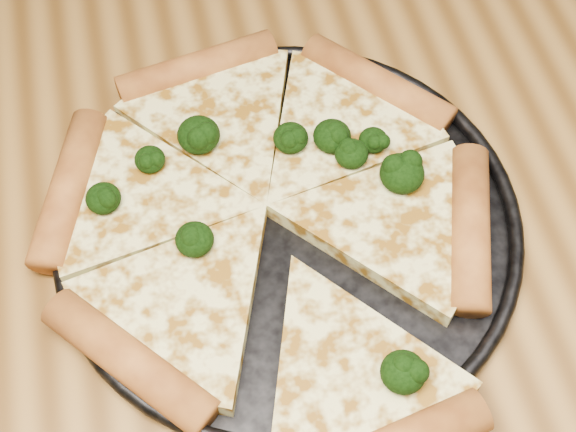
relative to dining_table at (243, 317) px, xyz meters
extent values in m
cube|color=olive|center=(0.00, 0.00, 0.07)|extent=(1.20, 0.90, 0.04)
cube|color=brown|center=(0.54, 0.39, -0.30)|extent=(0.06, 0.06, 0.71)
cylinder|color=black|center=(0.04, 0.02, 0.09)|extent=(0.33, 0.33, 0.01)
torus|color=black|center=(0.04, 0.02, 0.10)|extent=(0.34, 0.34, 0.01)
cylinder|color=#BA6D2E|center=(0.14, 0.13, 0.11)|extent=(0.11, 0.12, 0.03)
cylinder|color=#BA6D2E|center=(0.00, 0.17, 0.11)|extent=(0.13, 0.05, 0.03)
cylinder|color=#BA6D2E|center=(-0.11, 0.08, 0.11)|extent=(0.07, 0.13, 0.03)
cylinder|color=#BA6D2E|center=(-0.08, -0.06, 0.11)|extent=(0.11, 0.12, 0.03)
cylinder|color=#BA6D2E|center=(0.17, -0.02, 0.11)|extent=(0.07, 0.13, 0.03)
ellipsoid|color=black|center=(0.10, 0.06, 0.12)|extent=(0.03, 0.03, 0.02)
ellipsoid|color=black|center=(0.06, 0.08, 0.12)|extent=(0.03, 0.03, 0.02)
ellipsoid|color=black|center=(0.09, 0.07, 0.12)|extent=(0.03, 0.03, 0.02)
ellipsoid|color=black|center=(-0.03, 0.01, 0.12)|extent=(0.03, 0.03, 0.02)
ellipsoid|color=black|center=(-0.01, 0.10, 0.12)|extent=(0.03, 0.03, 0.02)
ellipsoid|color=black|center=(0.09, -0.12, 0.12)|extent=(0.03, 0.03, 0.02)
ellipsoid|color=black|center=(-0.08, 0.06, 0.12)|extent=(0.03, 0.03, 0.02)
ellipsoid|color=black|center=(0.13, 0.03, 0.12)|extent=(0.03, 0.03, 0.02)
ellipsoid|color=black|center=(0.12, 0.06, 0.12)|extent=(0.02, 0.02, 0.02)
ellipsoid|color=black|center=(-0.05, 0.08, 0.12)|extent=(0.02, 0.02, 0.02)
camera|label=1|loc=(-0.03, -0.28, 0.60)|focal=50.01mm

